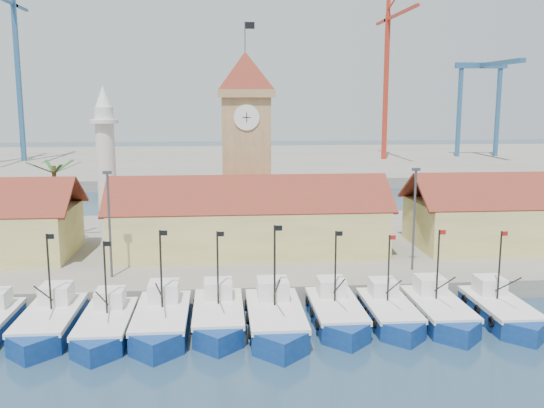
{
  "coord_description": "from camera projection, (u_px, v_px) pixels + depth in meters",
  "views": [
    {
      "loc": [
        -2.73,
        -38.33,
        16.36
      ],
      "look_at": [
        2.11,
        18.0,
        6.52
      ],
      "focal_mm": 40.0,
      "sensor_mm": 36.0,
      "label": 1
    }
  ],
  "objects": [
    {
      "name": "ground",
      "position": [
        264.0,
        346.0,
        40.66
      ],
      "size": [
        400.0,
        400.0,
        0.0
      ],
      "primitive_type": "plane",
      "color": "#1B3849",
      "rests_on": "ground"
    },
    {
      "name": "quay",
      "position": [
        247.0,
        248.0,
        64.08
      ],
      "size": [
        140.0,
        32.0,
        1.5
      ],
      "primitive_type": "cube",
      "color": "gray",
      "rests_on": "ground"
    },
    {
      "name": "terminal",
      "position": [
        231.0,
        162.0,
        148.46
      ],
      "size": [
        240.0,
        80.0,
        2.0
      ],
      "primitive_type": "cube",
      "color": "gray",
      "rests_on": "ground"
    },
    {
      "name": "boat_1",
      "position": [
        49.0,
        325.0,
        42.35
      ],
      "size": [
        3.61,
        9.9,
        7.49
      ],
      "color": "navy",
      "rests_on": "ground"
    },
    {
      "name": "boat_2",
      "position": [
        105.0,
        328.0,
        41.84
      ],
      "size": [
        3.41,
        9.35,
        7.07
      ],
      "color": "navy",
      "rests_on": "ground"
    },
    {
      "name": "boat_3",
      "position": [
        161.0,
        323.0,
        42.6
      ],
      "size": [
        3.71,
        10.17,
        7.7
      ],
      "color": "navy",
      "rests_on": "ground"
    },
    {
      "name": "boat_4",
      "position": [
        218.0,
        319.0,
        43.55
      ],
      "size": [
        3.57,
        9.77,
        7.39
      ],
      "color": "navy",
      "rests_on": "ground"
    },
    {
      "name": "boat_5",
      "position": [
        276.0,
        321.0,
        42.79
      ],
      "size": [
        3.87,
        10.6,
        8.02
      ],
      "color": "navy",
      "rests_on": "ground"
    },
    {
      "name": "boat_6",
      "position": [
        337.0,
        315.0,
        44.27
      ],
      "size": [
        3.5,
        9.59,
        7.25
      ],
      "color": "navy",
      "rests_on": "ground"
    },
    {
      "name": "boat_7",
      "position": [
        390.0,
        314.0,
        44.58
      ],
      "size": [
        3.31,
        9.07,
        6.87
      ],
      "color": "navy",
      "rests_on": "ground"
    },
    {
      "name": "boat_8",
      "position": [
        440.0,
        313.0,
        44.74
      ],
      "size": [
        3.49,
        9.57,
        7.24
      ],
      "color": "navy",
      "rests_on": "ground"
    },
    {
      "name": "boat_9",
      "position": [
        502.0,
        313.0,
        44.81
      ],
      "size": [
        3.43,
        9.41,
        7.12
      ],
      "color": "navy",
      "rests_on": "ground"
    },
    {
      "name": "hall_center",
      "position": [
        249.0,
        226.0,
        59.6
      ],
      "size": [
        27.04,
        10.13,
        7.61
      ],
      "color": "#E4D77D",
      "rests_on": "quay"
    },
    {
      "name": "clock_tower",
      "position": [
        246.0,
        141.0,
        64.12
      ],
      "size": [
        5.8,
        5.8,
        22.7
      ],
      "color": "tan",
      "rests_on": "quay"
    },
    {
      "name": "minaret",
      "position": [
        106.0,
        161.0,
        65.21
      ],
      "size": [
        3.0,
        3.0,
        16.3
      ],
      "color": "silver",
      "rests_on": "quay"
    },
    {
      "name": "palm_tree",
      "position": [
        56.0,
        197.0,
        63.42
      ],
      "size": [
        5.6,
        5.03,
        8.39
      ],
      "color": "brown",
      "rests_on": "quay"
    },
    {
      "name": "lamp_posts",
      "position": [
        259.0,
        217.0,
        51.37
      ],
      "size": [
        80.7,
        0.25,
        9.03
      ],
      "color": "#3F3F44",
      "rests_on": "quay"
    },
    {
      "name": "crane_blue_near",
      "position": [
        15.0,
        55.0,
        136.78
      ],
      "size": [
        1.0,
        32.44,
        43.37
      ],
      "color": "#2C5A87",
      "rests_on": "terminal"
    },
    {
      "name": "crane_red_right",
      "position": [
        388.0,
        63.0,
        141.31
      ],
      "size": [
        1.0,
        31.85,
        40.69
      ],
      "color": "#B52C1B",
      "rests_on": "terminal"
    },
    {
      "name": "gantry",
      "position": [
        486.0,
        83.0,
        147.13
      ],
      "size": [
        13.0,
        22.0,
        23.2
      ],
      "color": "#2C5A87",
      "rests_on": "terminal"
    }
  ]
}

